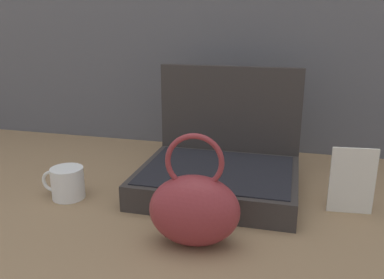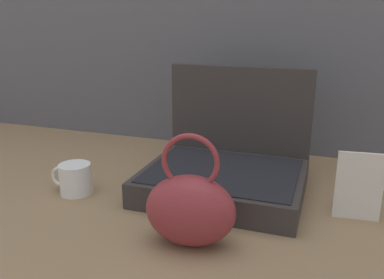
{
  "view_description": "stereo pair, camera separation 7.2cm",
  "coord_description": "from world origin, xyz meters",
  "px_view_note": "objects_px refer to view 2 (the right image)",
  "views": [
    {
      "loc": [
        0.23,
        -0.82,
        0.45
      ],
      "look_at": [
        0.03,
        -0.02,
        0.2
      ],
      "focal_mm": 37.66,
      "sensor_mm": 36.0,
      "label": 1
    },
    {
      "loc": [
        0.3,
        -0.8,
        0.45
      ],
      "look_at": [
        0.03,
        -0.02,
        0.2
      ],
      "focal_mm": 37.66,
      "sensor_mm": 36.0,
      "label": 2
    }
  ],
  "objects_px": {
    "open_suitcase": "(227,165)",
    "teal_pouch_handbag": "(190,208)",
    "info_card_left": "(359,187)",
    "coffee_mug": "(75,179)"
  },
  "relations": [
    {
      "from": "open_suitcase",
      "to": "teal_pouch_handbag",
      "type": "relative_size",
      "value": 1.73
    },
    {
      "from": "open_suitcase",
      "to": "teal_pouch_handbag",
      "type": "xyz_separation_m",
      "value": [
        0.0,
        -0.3,
        0.02
      ]
    },
    {
      "from": "open_suitcase",
      "to": "teal_pouch_handbag",
      "type": "height_order",
      "value": "open_suitcase"
    },
    {
      "from": "open_suitcase",
      "to": "info_card_left",
      "type": "bearing_deg",
      "value": -12.69
    },
    {
      "from": "teal_pouch_handbag",
      "to": "coffee_mug",
      "type": "distance_m",
      "value": 0.4
    },
    {
      "from": "open_suitcase",
      "to": "info_card_left",
      "type": "distance_m",
      "value": 0.34
    },
    {
      "from": "coffee_mug",
      "to": "info_card_left",
      "type": "relative_size",
      "value": 0.72
    },
    {
      "from": "teal_pouch_handbag",
      "to": "coffee_mug",
      "type": "height_order",
      "value": "teal_pouch_handbag"
    },
    {
      "from": "teal_pouch_handbag",
      "to": "open_suitcase",
      "type": "bearing_deg",
      "value": 90.38
    },
    {
      "from": "open_suitcase",
      "to": "coffee_mug",
      "type": "distance_m",
      "value": 0.41
    }
  ]
}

